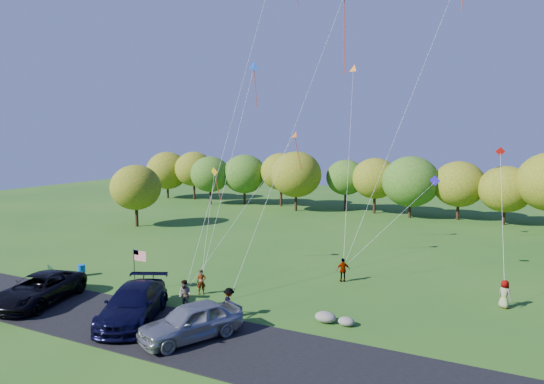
# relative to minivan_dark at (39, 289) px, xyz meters

# --- Properties ---
(ground) EXTENTS (140.00, 140.00, 0.00)m
(ground) POSITION_rel_minivan_dark_xyz_m (9.67, 4.09, -0.93)
(ground) COLOR #225819
(ground) RESTS_ON ground
(asphalt_lane) EXTENTS (44.00, 6.00, 0.06)m
(asphalt_lane) POSITION_rel_minivan_dark_xyz_m (9.67, 0.09, -0.90)
(asphalt_lane) COLOR black
(asphalt_lane) RESTS_ON ground
(treeline) EXTENTS (76.05, 27.36, 8.54)m
(treeline) POSITION_rel_minivan_dark_xyz_m (10.43, 39.93, 3.83)
(treeline) COLOR #372314
(treeline) RESTS_ON ground
(minivan_dark) EXTENTS (4.35, 6.80, 1.75)m
(minivan_dark) POSITION_rel_minivan_dark_xyz_m (0.00, 0.00, 0.00)
(minivan_dark) COLOR black
(minivan_dark) RESTS_ON asphalt_lane
(minivan_navy) EXTENTS (5.14, 7.06, 1.90)m
(minivan_navy) POSITION_rel_minivan_dark_xyz_m (7.07, 0.42, 0.08)
(minivan_navy) COLOR black
(minivan_navy) RESTS_ON asphalt_lane
(minivan_silver) EXTENTS (4.29, 5.75, 1.82)m
(minivan_silver) POSITION_rel_minivan_dark_xyz_m (11.33, -0.09, 0.04)
(minivan_silver) COLOR #95999F
(minivan_silver) RESTS_ON asphalt_lane
(flyer_a) EXTENTS (0.70, 0.65, 1.61)m
(flyer_a) POSITION_rel_minivan_dark_xyz_m (7.72, 5.92, -0.13)
(flyer_a) COLOR #4C4C59
(flyer_a) RESTS_ON ground
(flyer_b) EXTENTS (0.90, 0.73, 1.73)m
(flyer_b) POSITION_rel_minivan_dark_xyz_m (8.40, 3.29, -0.07)
(flyer_b) COLOR #4C4C59
(flyer_b) RESTS_ON ground
(flyer_c) EXTENTS (1.24, 1.22, 1.71)m
(flyer_c) POSITION_rel_minivan_dark_xyz_m (11.44, 3.29, -0.08)
(flyer_c) COLOR #4C4C59
(flyer_c) RESTS_ON ground
(flyer_d) EXTENTS (1.05, 0.83, 1.67)m
(flyer_d) POSITION_rel_minivan_dark_xyz_m (15.00, 12.64, -0.10)
(flyer_d) COLOR #4C4C59
(flyer_d) RESTS_ON ground
(flyer_e) EXTENTS (0.98, 0.92, 1.68)m
(flyer_e) POSITION_rel_minivan_dark_xyz_m (25.19, 11.93, -0.09)
(flyer_e) COLOR #4C4C59
(flyer_e) RESTS_ON ground
(park_bench) EXTENTS (1.75, 1.01, 0.99)m
(park_bench) POSITION_rel_minivan_dark_xyz_m (-3.34, 3.64, -0.40)
(park_bench) COLOR black
(park_bench) RESTS_ON ground
(trash_barrel) EXTENTS (0.55, 0.55, 0.82)m
(trash_barrel) POSITION_rel_minivan_dark_xyz_m (-2.48, 5.41, -0.52)
(trash_barrel) COLOR #0C54B5
(trash_barrel) RESTS_ON ground
(flag_assembly) EXTENTS (1.03, 0.67, 2.80)m
(flag_assembly) POSITION_rel_minivan_dark_xyz_m (3.72, 4.54, 1.19)
(flag_assembly) COLOR black
(flag_assembly) RESTS_ON ground
(boulder_near) EXTENTS (1.18, 0.92, 0.59)m
(boulder_near) POSITION_rel_minivan_dark_xyz_m (16.51, 5.08, -0.64)
(boulder_near) COLOR gray
(boulder_near) RESTS_ON ground
(boulder_far) EXTENTS (0.90, 0.75, 0.47)m
(boulder_far) POSITION_rel_minivan_dark_xyz_m (17.68, 5.13, -0.70)
(boulder_far) COLOR slate
(boulder_far) RESTS_ON ground
(kites_aloft) EXTENTS (19.74, 9.77, 19.87)m
(kites_aloft) POSITION_rel_minivan_dark_xyz_m (12.07, 17.38, 17.50)
(kites_aloft) COLOR red
(kites_aloft) RESTS_ON ground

